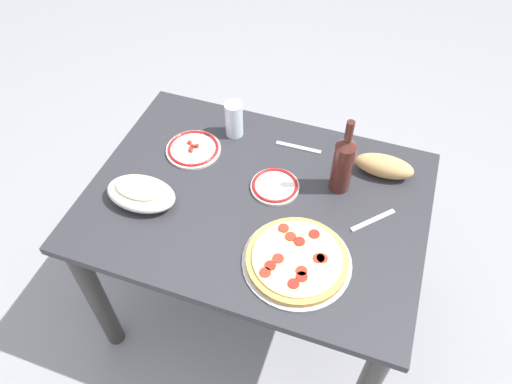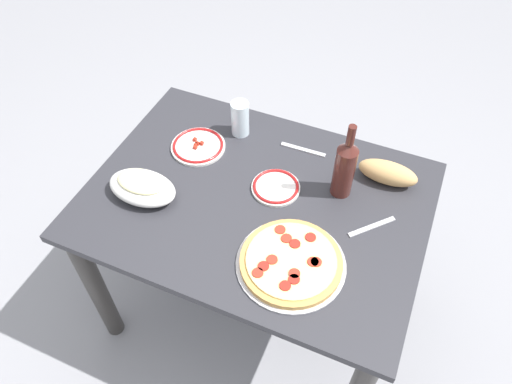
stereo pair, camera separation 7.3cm
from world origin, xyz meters
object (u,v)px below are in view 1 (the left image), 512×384
Objects in this scene: side_plate_near at (275,186)px; dining_table at (256,222)px; wine_bottle at (343,163)px; side_plate_far at (193,149)px; pepperoni_pizza at (297,260)px; baked_pasta_dish at (141,192)px; bread_loaf at (384,166)px; water_glass at (234,119)px.

dining_table is at bearing 54.41° from side_plate_near.
wine_bottle reaches higher than dining_table.
dining_table is 0.35m from side_plate_far.
pepperoni_pizza reaches higher than side_plate_near.
baked_pasta_dish is at bearing 77.08° from side_plate_far.
baked_pasta_dish is at bearing 26.54° from side_plate_near.
water_glass is at bearing -2.51° from bread_loaf.
wine_bottle reaches higher than pepperoni_pizza.
bread_loaf is at bearing -112.00° from pepperoni_pizza.
side_plate_near is at bearing 167.65° from side_plate_far.
side_plate_far is 0.68m from bread_loaf.
water_glass is 0.32m from side_plate_near.
pepperoni_pizza is at bearing 68.00° from bread_loaf.
water_glass is (-0.17, -0.41, 0.03)m from baked_pasta_dish.
bread_loaf is at bearing -152.32° from baked_pasta_dish.
dining_table is 4.72× the size of baked_pasta_dish.
wine_bottle reaches higher than side_plate_far.
dining_table is 0.49m from bread_loaf.
pepperoni_pizza is 1.14× the size of wine_bottle.
wine_bottle is at bearing -155.51° from baked_pasta_dish.
water_glass is 0.68× the size of bread_loaf.
side_plate_near reaches higher than dining_table.
baked_pasta_dish is 1.18× the size of bread_loaf.
dining_table is 6.77× the size of side_plate_near.
pepperoni_pizza is at bearing 173.39° from baked_pasta_dish.
water_glass reaches higher than side_plate_near.
water_glass is at bearing -56.46° from dining_table.
pepperoni_pizza is 0.56m from baked_pasta_dish.
bread_loaf reaches higher than side_plate_near.
wine_bottle is at bearing 40.19° from bread_loaf.
bread_loaf is (-0.18, -0.45, 0.02)m from pepperoni_pizza.
side_plate_far is (0.11, 0.14, -0.06)m from water_glass.
side_plate_far is at bearing 0.21° from wine_bottle.
baked_pasta_dish is (0.35, 0.14, 0.17)m from dining_table.
side_plate_far is at bearing -102.92° from baked_pasta_dish.
wine_bottle is 1.75× the size of side_plate_near.
dining_table is 3.87× the size of wine_bottle.
side_plate_near is at bearing 137.28° from water_glass.
dining_table is 0.38m from wine_bottle.
baked_pasta_dish reaches higher than dining_table.
wine_bottle is at bearing -159.70° from side_plate_near.
baked_pasta_dish is 1.20× the size of side_plate_far.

